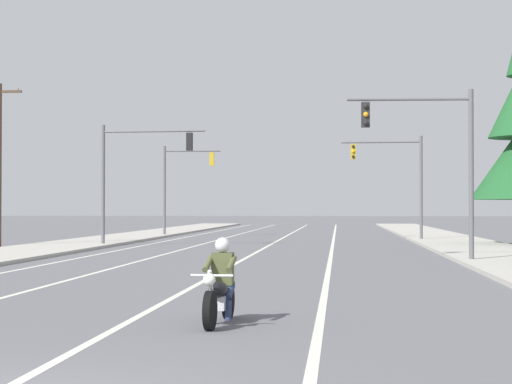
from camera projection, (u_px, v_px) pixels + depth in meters
The scene contains 11 objects.
lane_stripe_center at pixel (278, 241), 53.74m from camera, with size 0.16×100.00×0.01m, color beige.
lane_stripe_left at pixel (216, 240), 54.08m from camera, with size 0.16×100.00×0.01m, color beige.
lane_stripe_right at pixel (333, 241), 53.44m from camera, with size 0.16×100.00×0.01m, color beige.
lane_stripe_far_left at pixel (170, 240), 54.33m from camera, with size 0.16×100.00×0.01m, color beige.
sidewalk_kerb_right at pixel (460, 243), 47.85m from camera, with size 4.40×110.00×0.14m, color #ADA89E.
sidewalk_kerb_left at pixel (92, 242), 49.67m from camera, with size 4.40×110.00×0.14m, color #ADA89E.
motorcycle_with_rider at pixel (220, 289), 15.31m from camera, with size 0.70×2.19×1.46m.
traffic_signal_near_right at pixel (435, 149), 32.29m from camera, with size 4.50×0.50×6.20m.
traffic_signal_near_left at pixel (133, 165), 46.09m from camera, with size 5.40×0.46×6.20m.
traffic_signal_mid_right at pixel (398, 172), 53.42m from camera, with size 4.76×0.38×6.20m.
traffic_signal_mid_left at pixel (180, 177), 62.06m from camera, with size 3.94×0.42×6.20m.
Camera 1 is at (3.57, -8.68, 1.97)m, focal length 63.52 mm.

